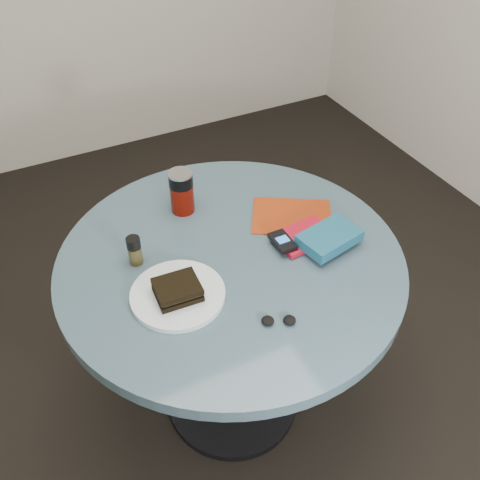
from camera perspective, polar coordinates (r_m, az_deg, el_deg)
name	(u,v)px	position (r m, az deg, el deg)	size (l,w,h in m)	color
ground	(233,401)	(2.12, -0.76, -16.76)	(4.00, 4.00, 0.00)	black
table	(231,295)	(1.65, -0.93, -5.89)	(1.00, 1.00, 0.75)	black
plate	(178,295)	(1.43, -6.65, -5.81)	(0.25, 0.25, 0.02)	white
sandwich	(177,290)	(1.40, -6.69, -5.29)	(0.12, 0.10, 0.04)	black
soda_can	(182,192)	(1.67, -6.24, 5.14)	(0.10, 0.10, 0.14)	#620D04
pepper_grinder	(135,250)	(1.51, -11.18, -1.10)	(0.05, 0.05, 0.09)	#40391B
magazine	(292,217)	(1.68, 5.54, 2.51)	(0.24, 0.18, 0.00)	maroon
red_book	(303,236)	(1.59, 6.79, 0.40)	(0.17, 0.11, 0.01)	#A90D20
novel	(329,238)	(1.56, 9.50, 0.23)	(0.17, 0.11, 0.03)	navy
mp3_player	(282,242)	(1.55, 4.55, -0.16)	(0.05, 0.09, 0.02)	black
headphones	(279,320)	(1.36, 4.14, -8.56)	(0.09, 0.07, 0.02)	black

